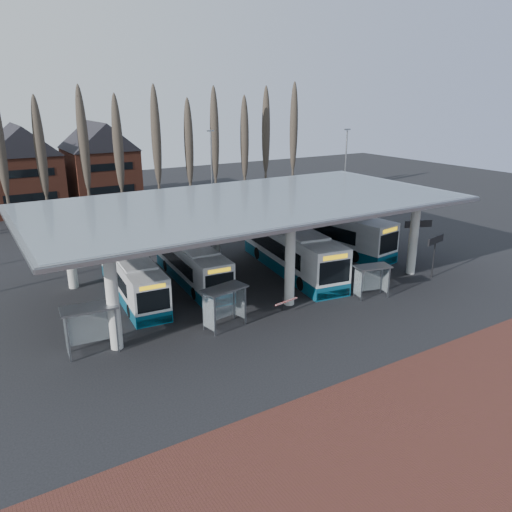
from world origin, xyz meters
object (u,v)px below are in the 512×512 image
bus_2 (291,250)px  shelter_1 (223,298)px  bus_1 (191,263)px  shelter_0 (90,318)px  bus_0 (132,277)px  bus_3 (329,230)px  shelter_2 (371,274)px

bus_2 → shelter_1: (-9.60, -6.35, 0.17)m
bus_1 → shelter_1: 8.50m
shelter_0 → shelter_1: shelter_0 is taller
bus_2 → shelter_0: bearing=-154.7°
bus_2 → shelter_0: bus_2 is taller
bus_0 → bus_3: (19.42, 1.74, 0.28)m
bus_0 → shelter_1: 8.45m
bus_2 → shelter_1: bearing=-138.2°
shelter_1 → bus_2: bearing=22.6°
bus_3 → shelter_2: bearing=-123.4°
bus_0 → bus_2: 12.89m
bus_1 → bus_3: 14.63m
shelter_0 → shelter_1: (7.79, -1.04, -0.11)m
bus_2 → bus_1: bearing=174.3°
bus_1 → bus_2: 8.21m
bus_0 → bus_1: size_ratio=1.00×
bus_0 → bus_1: 4.87m
bus_0 → bus_1: bearing=10.9°
bus_0 → shelter_0: bus_0 is taller
bus_2 → shelter_1: 11.51m
bus_3 → shelter_1: bearing=-158.0°
bus_1 → bus_2: size_ratio=0.83×
bus_2 → shelter_2: 7.72m
bus_2 → shelter_0: (-17.39, -5.31, 0.28)m
bus_3 → shelter_0: bus_3 is taller
bus_1 → shelter_0: (-9.43, -7.29, 0.56)m
bus_1 → bus_3: (14.58, 1.21, 0.28)m
shelter_1 → shelter_2: (11.23, -1.19, -0.20)m
bus_0 → shelter_0: size_ratio=3.61×
bus_0 → bus_1: bus_1 is taller
bus_0 → shelter_0: bearing=-119.5°
bus_2 → shelter_1: size_ratio=4.45×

